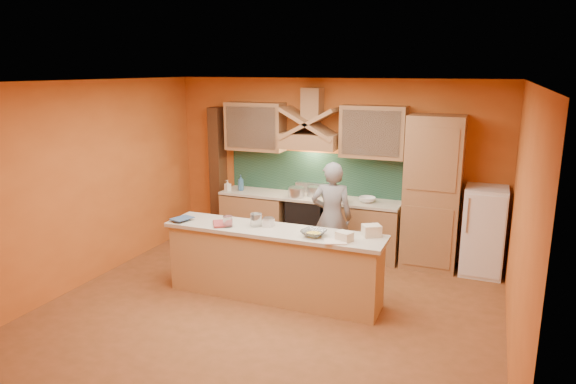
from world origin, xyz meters
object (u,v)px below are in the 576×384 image
at_px(fridge, 483,231).
at_px(kitchen_scale, 269,223).
at_px(mixing_bowl, 314,233).
at_px(stove, 308,224).
at_px(person, 332,217).

distance_m(fridge, kitchen_scale, 3.19).
bearing_deg(mixing_bowl, stove, 111.37).
height_order(fridge, mixing_bowl, fridge).
xyz_separation_m(stove, kitchen_scale, (0.10, -1.82, 0.54)).
bearing_deg(mixing_bowl, person, 96.92).
bearing_deg(fridge, mixing_bowl, -134.34).
distance_m(fridge, mixing_bowl, 2.78).
distance_m(stove, person, 1.03).
bearing_deg(person, stove, -61.54).
bearing_deg(fridge, person, -160.74).
height_order(kitchen_scale, mixing_bowl, kitchen_scale).
bearing_deg(kitchen_scale, stove, 101.11).
bearing_deg(stove, kitchen_scale, -86.87).
distance_m(stove, kitchen_scale, 1.90).
height_order(fridge, person, person).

